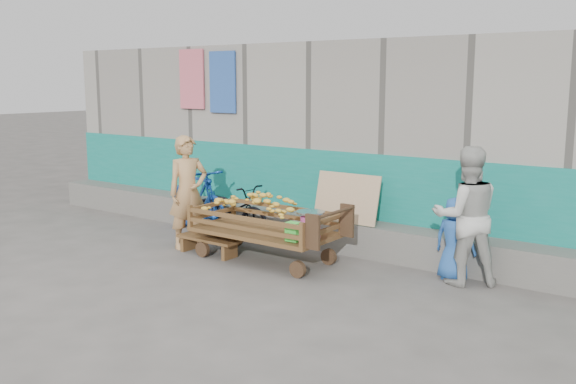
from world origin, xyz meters
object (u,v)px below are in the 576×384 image
Objects in this scene: woman at (466,216)px; child at (455,239)px; vendor_man at (188,192)px; bicycle_blue at (197,199)px; bicycle_dark at (230,210)px; banana_cart at (262,216)px; bench at (208,242)px.

woman is 1.61× the size of child.
vendor_man is 0.95m from bicycle_blue.
child reaches higher than bicycle_dark.
child is 4.28m from bicycle_blue.
woman reaches higher than bicycle_dark.
child is (2.45, 0.71, -0.10)m from banana_cart.
bench is (-0.80, -0.21, -0.44)m from banana_cart.
woman is at bearing 13.96° from banana_cart.
bicycle_blue is (-0.55, 0.73, -0.27)m from vendor_man.
banana_cart is at bearing -22.23° from woman.
vendor_man is 0.99× the size of woman.
child is 3.74m from bicycle_dark.
vendor_man is 3.96m from woman.
bicycle_blue is (-1.83, 0.63, -0.06)m from banana_cart.
bench is 0.59× the size of woman.
bicycle_dark is (-1.29, 0.82, -0.20)m from banana_cart.
woman is at bearing -57.09° from vendor_man.
vendor_man is at bearing -125.28° from bicycle_blue.
child is 0.65× the size of bicycle_dark.
bicycle_blue is at bearing -36.02° from woman.
bench is at bearing -150.27° from bicycle_dark.
woman is at bearing -71.88° from bicycle_blue.
bicycle_dark is (-0.49, 1.03, 0.24)m from bench.
bicycle_dark is (-3.74, 0.12, -0.10)m from child.
bicycle_dark is at bearing 147.47° from banana_cart.
banana_cart is at bearing -91.10° from bicycle_blue.
bicycle_blue reaches higher than bicycle_dark.
banana_cart is 2.05× the size of child.
banana_cart is 1.31m from vendor_man.
woman is at bearing 160.35° from child.
bicycle_dark is at bearing 0.19° from child.
child is 0.57× the size of bicycle_blue.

